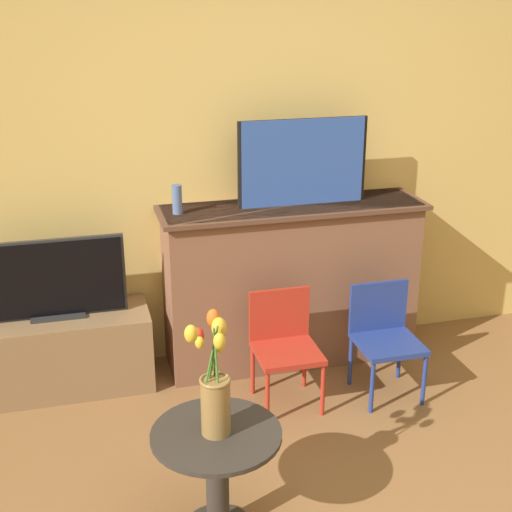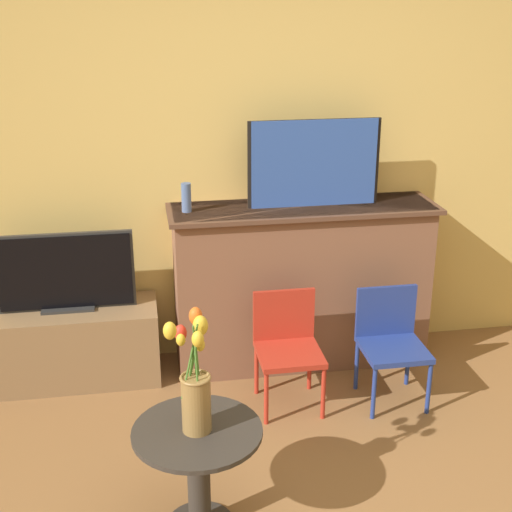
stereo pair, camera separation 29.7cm
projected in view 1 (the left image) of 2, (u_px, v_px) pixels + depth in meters
wall_back at (245, 135)px, 4.10m from camera, size 8.00×0.06×2.70m
fireplace_mantel at (291, 281)px, 4.24m from camera, size 1.54×0.44×0.98m
painting at (303, 162)px, 4.01m from camera, size 0.75×0.03×0.49m
mantel_candle at (177, 199)px, 3.89m from camera, size 0.05×0.05×0.16m
tv_stand at (62, 352)px, 4.00m from camera, size 0.98×0.40×0.44m
tv_monitor at (54, 280)px, 3.85m from camera, size 0.76×0.12×0.45m
chair_red at (284, 341)px, 3.84m from camera, size 0.34×0.34×0.62m
chair_blue at (384, 333)px, 3.94m from camera, size 0.34×0.34×0.62m
side_table at (217, 467)px, 2.88m from camera, size 0.53×0.53×0.49m
vase_tulips at (214, 387)px, 2.76m from camera, size 0.18×0.19×0.50m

